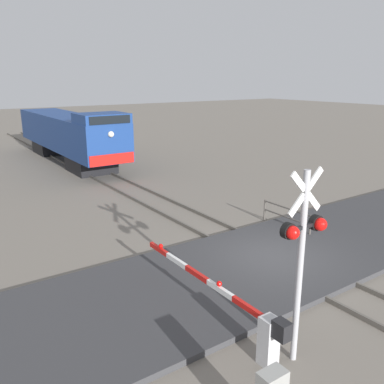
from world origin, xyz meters
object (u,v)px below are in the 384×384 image
locomotive (69,134)px  guard_railing (286,215)px  crossing_signal (302,246)px  crossing_gate (246,317)px

locomotive → guard_railing: size_ratio=6.09×
crossing_signal → guard_railing: size_ratio=1.69×
crossing_signal → guard_railing: bearing=44.2°
locomotive → crossing_signal: 25.05m
guard_railing → crossing_gate: bearing=-143.5°
crossing_gate → locomotive: bearing=80.6°
crossing_gate → guard_railing: bearing=36.5°
locomotive → crossing_gate: 24.22m
crossing_signal → crossing_gate: bearing=122.0°
crossing_signal → crossing_gate: (-0.60, 0.95, -1.97)m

